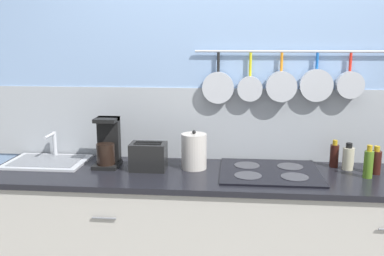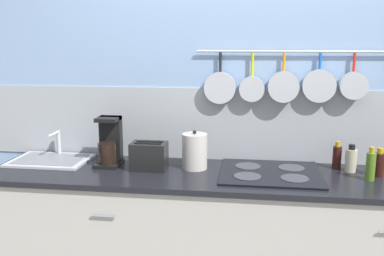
{
  "view_description": "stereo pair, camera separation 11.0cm",
  "coord_description": "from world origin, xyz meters",
  "px_view_note": "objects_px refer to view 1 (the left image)",
  "views": [
    {
      "loc": [
        -0.07,
        -2.55,
        1.69
      ],
      "look_at": [
        -0.32,
        0.0,
        1.17
      ],
      "focal_mm": 40.0,
      "sensor_mm": 36.0,
      "label": 1
    },
    {
      "loc": [
        0.04,
        -2.54,
        1.69
      ],
      "look_at": [
        -0.32,
        0.0,
        1.17
      ],
      "focal_mm": 40.0,
      "sensor_mm": 36.0,
      "label": 2
    }
  ],
  "objects_px": {
    "toaster": "(148,156)",
    "bottle_hot_sauce": "(376,162)",
    "coffee_maker": "(108,146)",
    "kettle": "(194,151)",
    "bottle_dish_soap": "(334,155)",
    "bottle_vinegar": "(348,158)",
    "bottle_sesame_oil": "(369,164)"
  },
  "relations": [
    {
      "from": "coffee_maker",
      "to": "bottle_vinegar",
      "type": "distance_m",
      "value": 1.55
    },
    {
      "from": "bottle_vinegar",
      "to": "bottle_sesame_oil",
      "type": "xyz_separation_m",
      "value": [
        0.08,
        -0.16,
        0.01
      ]
    },
    {
      "from": "bottle_dish_soap",
      "to": "bottle_hot_sauce",
      "type": "distance_m",
      "value": 0.26
    },
    {
      "from": "coffee_maker",
      "to": "bottle_vinegar",
      "type": "relative_size",
      "value": 1.85
    },
    {
      "from": "bottle_vinegar",
      "to": "bottle_dish_soap",
      "type": "bearing_deg",
      "value": 145.49
    },
    {
      "from": "bottle_dish_soap",
      "to": "bottle_hot_sauce",
      "type": "bearing_deg",
      "value": -29.7
    },
    {
      "from": "bottle_dish_soap",
      "to": "coffee_maker",
      "type": "bearing_deg",
      "value": -175.63
    },
    {
      "from": "bottle_vinegar",
      "to": "coffee_maker",
      "type": "bearing_deg",
      "value": -177.75
    },
    {
      "from": "coffee_maker",
      "to": "bottle_dish_soap",
      "type": "height_order",
      "value": "coffee_maker"
    },
    {
      "from": "kettle",
      "to": "bottle_dish_soap",
      "type": "height_order",
      "value": "kettle"
    },
    {
      "from": "toaster",
      "to": "bottle_vinegar",
      "type": "distance_m",
      "value": 1.27
    },
    {
      "from": "coffee_maker",
      "to": "bottle_vinegar",
      "type": "height_order",
      "value": "coffee_maker"
    },
    {
      "from": "bottle_vinegar",
      "to": "bottle_sesame_oil",
      "type": "bearing_deg",
      "value": -65.36
    },
    {
      "from": "toaster",
      "to": "bottle_dish_soap",
      "type": "xyz_separation_m",
      "value": [
        1.19,
        0.18,
        -0.01
      ]
    },
    {
      "from": "bottle_vinegar",
      "to": "bottle_sesame_oil",
      "type": "distance_m",
      "value": 0.18
    },
    {
      "from": "coffee_maker",
      "to": "bottle_dish_soap",
      "type": "distance_m",
      "value": 1.48
    },
    {
      "from": "coffee_maker",
      "to": "toaster",
      "type": "distance_m",
      "value": 0.29
    },
    {
      "from": "bottle_dish_soap",
      "to": "bottle_vinegar",
      "type": "relative_size",
      "value": 1.03
    },
    {
      "from": "toaster",
      "to": "bottle_hot_sauce",
      "type": "height_order",
      "value": "toaster"
    },
    {
      "from": "toaster",
      "to": "bottle_vinegar",
      "type": "bearing_deg",
      "value": 5.76
    },
    {
      "from": "coffee_maker",
      "to": "bottle_dish_soap",
      "type": "xyz_separation_m",
      "value": [
        1.47,
        0.11,
        -0.05
      ]
    },
    {
      "from": "bottle_vinegar",
      "to": "bottle_hot_sauce",
      "type": "bearing_deg",
      "value": -27.02
    },
    {
      "from": "toaster",
      "to": "bottle_hot_sauce",
      "type": "relative_size",
      "value": 1.38
    },
    {
      "from": "bottle_dish_soap",
      "to": "bottle_hot_sauce",
      "type": "height_order",
      "value": "bottle_dish_soap"
    },
    {
      "from": "toaster",
      "to": "bottle_sesame_oil",
      "type": "height_order",
      "value": "bottle_sesame_oil"
    },
    {
      "from": "toaster",
      "to": "bottle_vinegar",
      "type": "height_order",
      "value": "toaster"
    },
    {
      "from": "kettle",
      "to": "bottle_dish_soap",
      "type": "xyz_separation_m",
      "value": [
        0.91,
        0.12,
        -0.03
      ]
    },
    {
      "from": "bottle_vinegar",
      "to": "kettle",
      "type": "bearing_deg",
      "value": -176.06
    },
    {
      "from": "kettle",
      "to": "bottle_hot_sauce",
      "type": "relative_size",
      "value": 1.43
    },
    {
      "from": "coffee_maker",
      "to": "bottle_vinegar",
      "type": "bearing_deg",
      "value": 2.25
    },
    {
      "from": "kettle",
      "to": "toaster",
      "type": "bearing_deg",
      "value": -168.09
    },
    {
      "from": "toaster",
      "to": "bottle_hot_sauce",
      "type": "bearing_deg",
      "value": 2.16
    }
  ]
}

